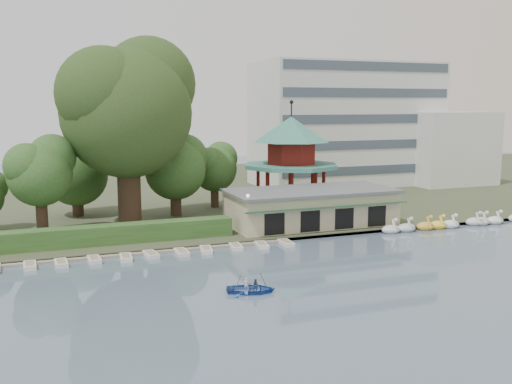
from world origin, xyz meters
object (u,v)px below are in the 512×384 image
dock (114,255)px  big_tree (128,103)px  rowboat_with_passengers (251,286)px  pavilion (291,153)px  boathouse (311,207)px

dock → big_tree: size_ratio=1.65×
dock → rowboat_with_passengers: (8.11, -13.90, 0.40)m
pavilion → big_tree: (-20.81, -3.77, 6.22)m
boathouse → rowboat_with_passengers: (-13.89, -18.68, -1.85)m
dock → rowboat_with_passengers: 16.10m
boathouse → big_tree: size_ratio=0.90×
pavilion → rowboat_with_passengers: bearing=-119.0°
pavilion → big_tree: 22.05m
boathouse → pavilion: pavilion is taller
dock → pavilion: 29.14m
rowboat_with_passengers → dock: bearing=120.3°
dock → rowboat_with_passengers: bearing=-59.7°
dock → pavilion: (24.00, 14.80, 7.36)m
rowboat_with_passengers → boathouse: bearing=53.4°
boathouse → rowboat_with_passengers: bearing=-126.6°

